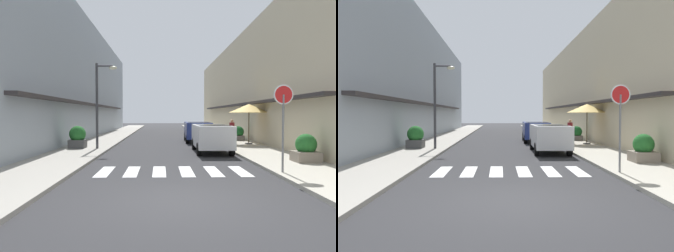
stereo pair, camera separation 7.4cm
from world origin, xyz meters
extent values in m
plane|color=#2B2B2D|center=(0.00, 18.83, 0.00)|extent=(103.57, 103.57, 0.00)
cube|color=#9E998E|center=(-4.72, 18.83, 0.06)|extent=(2.82, 65.91, 0.12)
cube|color=#ADA899|center=(4.72, 18.83, 0.06)|extent=(2.82, 65.91, 0.12)
cube|color=#939EA8|center=(-8.63, 20.19, 4.84)|extent=(5.00, 44.37, 9.68)
cube|color=#332D2D|center=(-5.88, 20.19, 2.80)|extent=(0.50, 31.06, 0.16)
cube|color=beige|center=(8.63, 20.19, 4.32)|extent=(5.00, 44.37, 8.64)
cube|color=#332D2D|center=(5.88, 20.19, 2.80)|extent=(0.50, 31.06, 0.16)
cube|color=silver|center=(-2.38, 4.01, 0.01)|extent=(0.45, 2.20, 0.01)
cube|color=silver|center=(-1.43, 4.01, 0.01)|extent=(0.45, 2.20, 0.01)
cube|color=silver|center=(-0.48, 4.01, 0.01)|extent=(0.45, 2.20, 0.01)
cube|color=silver|center=(0.47, 4.01, 0.01)|extent=(0.45, 2.20, 0.01)
cube|color=silver|center=(1.42, 4.01, 0.01)|extent=(0.45, 2.20, 0.01)
cube|color=silver|center=(2.38, 4.01, 0.01)|extent=(0.45, 2.20, 0.01)
cube|color=silver|center=(2.26, 9.87, 0.89)|extent=(1.81, 4.37, 1.13)
cube|color=black|center=(2.26, 9.65, 1.19)|extent=(1.51, 2.45, 0.56)
cylinder|color=black|center=(1.48, 11.31, 0.32)|extent=(0.23, 0.64, 0.64)
cylinder|color=black|center=(3.07, 11.29, 0.32)|extent=(0.23, 0.64, 0.64)
cylinder|color=black|center=(1.44, 8.45, 0.32)|extent=(0.23, 0.64, 0.64)
cylinder|color=black|center=(3.03, 8.43, 0.32)|extent=(0.23, 0.64, 0.64)
cube|color=navy|center=(2.26, 16.66, 0.89)|extent=(1.89, 4.50, 1.13)
cube|color=black|center=(2.26, 16.44, 1.19)|extent=(1.55, 2.54, 0.56)
cylinder|color=black|center=(1.51, 18.16, 0.32)|extent=(0.24, 0.65, 0.64)
cylinder|color=black|center=(3.10, 18.11, 0.32)|extent=(0.24, 0.65, 0.64)
cylinder|color=black|center=(1.42, 15.22, 0.32)|extent=(0.24, 0.65, 0.64)
cylinder|color=black|center=(3.01, 15.17, 0.32)|extent=(0.24, 0.65, 0.64)
cylinder|color=slate|center=(3.56, 3.13, 1.39)|extent=(0.07, 0.07, 2.53)
cylinder|color=red|center=(3.56, 3.13, 2.65)|extent=(0.64, 0.03, 0.64)
torus|color=white|center=(3.56, 3.13, 2.65)|extent=(0.65, 0.05, 0.65)
cylinder|color=#38383D|center=(-3.97, 10.95, 2.48)|extent=(0.14, 0.14, 4.73)
cylinder|color=#38383D|center=(-3.52, 10.95, 4.70)|extent=(0.90, 0.10, 0.10)
ellipsoid|color=beige|center=(-3.07, 10.95, 4.60)|extent=(0.44, 0.28, 0.20)
cylinder|color=#262626|center=(5.23, 13.56, 0.15)|extent=(0.48, 0.48, 0.06)
cylinder|color=#4C3823|center=(5.23, 13.56, 1.27)|extent=(0.06, 0.06, 2.29)
cone|color=#D8B259|center=(5.23, 13.56, 2.41)|extent=(2.58, 2.58, 0.55)
cube|color=gray|center=(5.38, 5.51, 0.33)|extent=(0.95, 0.95, 0.41)
sphere|color=#236628|center=(5.38, 5.51, 0.82)|extent=(0.83, 0.83, 0.83)
cube|color=#4C4C4C|center=(-5.12, 11.21, 0.35)|extent=(0.89, 0.89, 0.46)
sphere|color=#236628|center=(-5.12, 11.21, 0.91)|extent=(0.92, 0.92, 0.92)
cube|color=slate|center=(5.28, 16.58, 0.30)|extent=(0.76, 0.76, 0.36)
sphere|color=#195623|center=(5.28, 16.58, 0.76)|extent=(0.80, 0.80, 0.80)
cylinder|color=#282B33|center=(4.31, 14.34, 0.50)|extent=(0.26, 0.26, 0.76)
cylinder|color=maroon|center=(4.31, 14.34, 1.18)|extent=(0.34, 0.34, 0.60)
sphere|color=tan|center=(4.31, 14.34, 1.58)|extent=(0.21, 0.21, 0.21)
camera|label=1|loc=(-0.43, -7.53, 2.00)|focal=35.40mm
camera|label=2|loc=(-0.35, -7.53, 2.00)|focal=35.40mm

